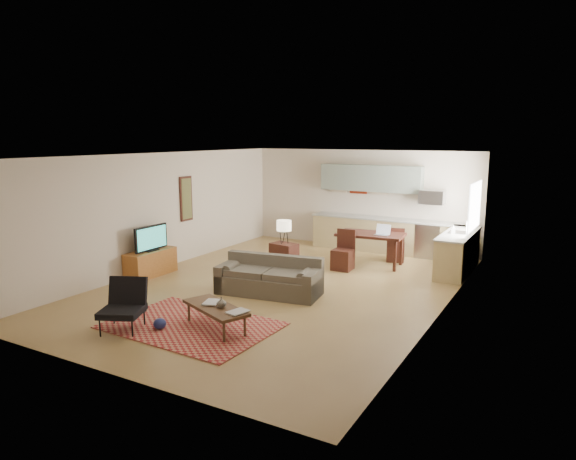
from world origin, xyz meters
The scene contains 25 objects.
room centered at (0.00, 0.00, 1.35)m, with size 9.00×9.00×9.00m.
kitchen_counter_back centered at (0.90, 4.18, 0.46)m, with size 4.26×0.64×0.92m, color tan, non-canonical shape.
kitchen_counter_right centered at (2.93, 3.00, 0.46)m, with size 0.64×2.26×0.92m, color tan, non-canonical shape.
kitchen_range centered at (2.00, 4.18, 0.45)m, with size 0.62×0.62×0.90m, color #A5A8AD.
kitchen_microwave centered at (2.00, 4.20, 1.55)m, with size 0.62×0.40×0.35m, color #A5A8AD.
upper_cabinets centered at (0.30, 4.33, 1.95)m, with size 2.80×0.34×0.70m, color gray.
window_right centered at (3.23, 3.00, 1.55)m, with size 0.02×1.40×1.05m, color white.
wall_art_left centered at (-3.21, 0.90, 1.55)m, with size 0.06×0.42×1.10m, color olive, non-canonical shape.
triptych centered at (-0.10, 4.47, 1.75)m, with size 1.70×0.04×0.50m, color beige, non-canonical shape.
rug centered at (-0.18, -2.63, 0.01)m, with size 2.68×1.86×0.02m, color maroon.
sofa centered at (0.03, -0.53, 0.37)m, with size 2.11×0.92×0.73m, color brown, non-canonical shape.
coffee_table centered at (0.26, -2.55, 0.20)m, with size 1.30×0.52×0.39m, color #472E1B, non-canonical shape.
book_a centered at (0.00, -2.50, 0.40)m, with size 0.32×0.38×0.03m, color maroon.
book_b centered at (0.64, -2.60, 0.40)m, with size 0.31×0.37×0.02m, color navy.
vase centered at (0.38, -2.54, 0.47)m, with size 0.18×0.18×0.16m, color black.
armchair centered at (-0.99, -3.34, 0.41)m, with size 0.72×0.72×0.83m, color black, non-canonical shape.
tv_credenza centered at (-3.00, -0.63, 0.28)m, with size 0.47×1.23×0.57m, color #955523, non-canonical shape.
tv centered at (-2.95, -0.63, 0.85)m, with size 0.09×0.94×0.57m, color black, non-canonical shape.
console_table centered at (-0.50, 1.01, 0.34)m, with size 0.59×0.39×0.68m, color #331610, non-canonical shape.
table_lamp centered at (-0.50, 1.01, 0.96)m, with size 0.33×0.33×0.55m, color beige, non-canonical shape.
dining_table centered at (0.97, 2.62, 0.39)m, with size 1.55×0.89×0.79m, color #331610, non-canonical shape.
dining_chair_near centered at (0.56, 1.91, 0.47)m, with size 0.45×0.47×0.94m, color #331610, non-canonical shape.
dining_chair_far centered at (1.38, 3.33, 0.44)m, with size 0.42×0.44×0.88m, color #331610, non-canonical shape.
laptop centered at (1.28, 2.51, 0.91)m, with size 0.33×0.25×0.25m, color #A5A8AD, non-canonical shape.
soap_bottle centered at (2.83, 2.83, 1.02)m, with size 0.10×0.10×0.19m, color beige.
Camera 1 is at (5.11, -8.84, 3.08)m, focal length 32.00 mm.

